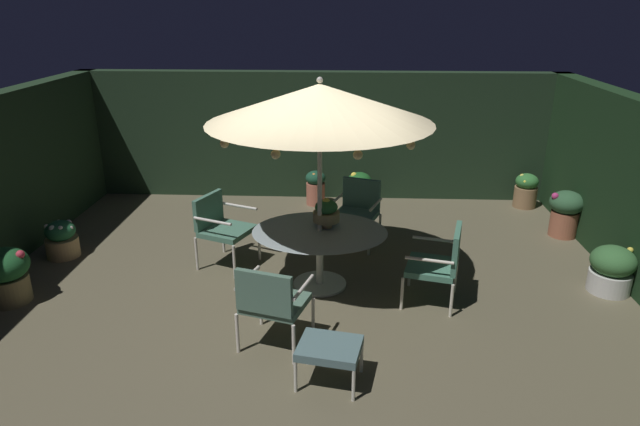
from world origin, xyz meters
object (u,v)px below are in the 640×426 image
at_px(centerpiece_planter, 326,212).
at_px(potted_plant_back_center, 62,239).
at_px(patio_chair_east, 440,260).
at_px(patio_chair_north, 221,224).
at_px(patio_chair_northeast, 271,300).
at_px(patio_chair_southeast, 358,207).
at_px(potted_plant_back_right, 316,187).
at_px(patio_umbrella, 320,104).
at_px(potted_plant_back_left, 612,269).
at_px(potted_plant_left_far, 359,190).
at_px(ottoman_footrest, 330,349).
at_px(patio_dining_table, 320,242).
at_px(potted_plant_left_near, 566,211).
at_px(potted_plant_right_near, 526,190).
at_px(potted_plant_right_far, 6,274).

height_order(centerpiece_planter, potted_plant_back_center, centerpiece_planter).
bearing_deg(patio_chair_east, potted_plant_back_center, 168.48).
distance_m(patio_chair_north, patio_chair_northeast, 2.15).
distance_m(patio_chair_southeast, potted_plant_back_right, 1.78).
height_order(patio_chair_north, patio_chair_east, patio_chair_north).
distance_m(patio_umbrella, patio_chair_northeast, 2.24).
bearing_deg(potted_plant_back_left, potted_plant_left_far, 136.20).
bearing_deg(ottoman_footrest, potted_plant_left_far, 85.75).
height_order(potted_plant_left_far, potted_plant_back_right, potted_plant_left_far).
xyz_separation_m(ottoman_footrest, potted_plant_back_right, (-0.40, 4.88, -0.03)).
relative_size(patio_dining_table, patio_chair_northeast, 1.76).
relative_size(patio_umbrella, ottoman_footrest, 4.04).
bearing_deg(potted_plant_back_left, ottoman_footrest, -150.38).
xyz_separation_m(potted_plant_back_center, potted_plant_left_near, (7.21, 1.09, 0.14)).
distance_m(patio_chair_east, patio_chair_southeast, 1.95).
xyz_separation_m(patio_chair_northeast, potted_plant_left_far, (0.95, 4.28, -0.26)).
bearing_deg(potted_plant_right_near, centerpiece_planter, -138.79).
distance_m(ottoman_footrest, potted_plant_back_left, 3.86).
relative_size(patio_chair_north, patio_chair_southeast, 1.03).
bearing_deg(potted_plant_left_near, potted_plant_back_right, 162.14).
height_order(patio_chair_north, ottoman_footrest, patio_chair_north).
bearing_deg(potted_plant_right_near, potted_plant_back_left, -87.43).
xyz_separation_m(potted_plant_left_near, potted_plant_right_near, (-0.20, 1.27, -0.09)).
bearing_deg(ottoman_footrest, patio_chair_north, 121.87).
relative_size(potted_plant_back_left, potted_plant_left_far, 0.94).
xyz_separation_m(patio_dining_table, patio_chair_southeast, (0.48, 1.36, -0.05)).
relative_size(patio_chair_northeast, potted_plant_right_near, 1.58).
relative_size(patio_chair_east, potted_plant_back_right, 1.57).
relative_size(patio_chair_east, potted_plant_back_left, 1.61).
bearing_deg(patio_chair_northeast, potted_plant_back_right, 87.46).
distance_m(patio_chair_southeast, potted_plant_left_near, 3.15).
relative_size(potted_plant_left_far, potted_plant_right_near, 1.05).
distance_m(patio_chair_east, potted_plant_right_near, 3.93).
xyz_separation_m(patio_chair_east, potted_plant_back_center, (-5.02, 1.02, -0.28)).
bearing_deg(patio_umbrella, patio_chair_north, 157.66).
xyz_separation_m(patio_dining_table, potted_plant_back_center, (-3.61, 0.67, -0.33)).
bearing_deg(patio_chair_east, potted_plant_back_left, 9.74).
bearing_deg(patio_chair_east, ottoman_footrest, -128.51).
relative_size(patio_dining_table, potted_plant_right_far, 2.45).
bearing_deg(patio_chair_northeast, potted_plant_left_far, 77.47).
height_order(potted_plant_right_far, potted_plant_left_far, potted_plant_right_far).
xyz_separation_m(patio_chair_southeast, potted_plant_left_far, (0.05, 1.53, -0.24)).
relative_size(patio_dining_table, potted_plant_back_center, 3.15).
bearing_deg(potted_plant_right_near, potted_plant_left_far, -177.27).
distance_m(patio_chair_north, potted_plant_left_near, 5.09).
bearing_deg(potted_plant_back_right, ottoman_footrest, -85.32).
bearing_deg(centerpiece_planter, potted_plant_left_near, 24.96).
distance_m(patio_dining_table, potted_plant_left_near, 4.01).
xyz_separation_m(patio_chair_northeast, potted_plant_back_left, (3.95, 1.40, -0.26)).
distance_m(patio_dining_table, centerpiece_planter, 0.37).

